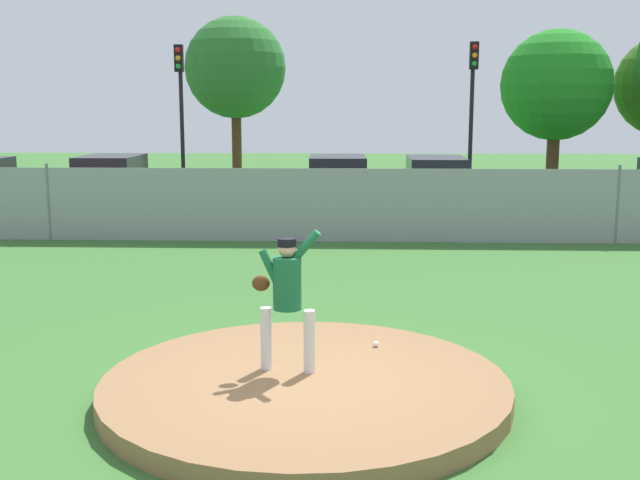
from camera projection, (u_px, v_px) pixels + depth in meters
name	position (u px, v px, depth m)	size (l,w,h in m)	color
ground_plane	(323.00, 278.00, 14.40)	(80.00, 80.00, 0.00)	#386B2D
asphalt_strip	(333.00, 215.00, 22.76)	(44.00, 7.00, 0.01)	#2B2B2D
pitchers_mound	(305.00, 387.00, 8.47)	(4.51, 4.51, 0.22)	olive
pitcher_youth	(286.00, 290.00, 8.53)	(0.79, 0.32, 1.63)	silver
baseball	(376.00, 344.00, 9.54)	(0.07, 0.07, 0.07)	white
chainlink_fence	(329.00, 205.00, 18.18)	(33.92, 0.07, 1.86)	gray
parked_car_charcoal	(338.00, 186.00, 23.09)	(1.94, 4.40, 1.74)	#232328
parked_car_teal	(436.00, 187.00, 22.80)	(1.88, 4.69, 1.73)	#146066
parked_car_red	(112.00, 186.00, 23.18)	(1.92, 4.51, 1.75)	#A81919
traffic_cone_orange	(627.00, 214.00, 21.26)	(0.40, 0.40, 0.55)	orange
traffic_light_near	(181.00, 96.00, 26.06)	(0.28, 0.46, 5.26)	black
traffic_light_far	(472.00, 94.00, 25.70)	(0.28, 0.46, 5.33)	black
tree_broad_left	(235.00, 68.00, 32.13)	(4.24, 4.24, 6.95)	#4C331E
tree_broad_right	(556.00, 86.00, 28.84)	(4.16, 4.16, 6.09)	#4C331E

